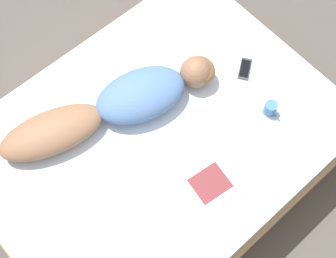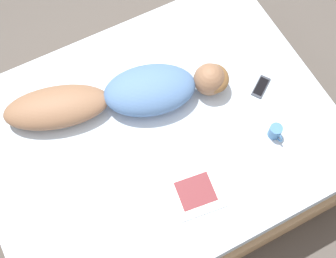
% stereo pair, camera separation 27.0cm
% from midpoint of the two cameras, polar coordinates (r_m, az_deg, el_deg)
% --- Properties ---
extents(ground_plane, '(12.00, 12.00, 0.00)m').
position_cam_midpoint_polar(ground_plane, '(3.23, 1.17, -4.15)').
color(ground_plane, '#4C4742').
extents(bed, '(1.65, 2.14, 0.51)m').
position_cam_midpoint_polar(bed, '(2.99, 1.26, -2.48)').
color(bed, tan).
rests_on(bed, ground_plane).
extents(person, '(0.62, 1.36, 0.19)m').
position_cam_midpoint_polar(person, '(2.76, -2.42, 3.93)').
color(person, brown).
rests_on(person, bed).
extents(open_magazine, '(0.57, 0.35, 0.01)m').
position_cam_midpoint_polar(open_magazine, '(2.66, 5.27, -5.44)').
color(open_magazine, white).
rests_on(open_magazine, bed).
extents(coffee_mug, '(0.11, 0.07, 0.09)m').
position_cam_midpoint_polar(coffee_mug, '(2.80, 15.67, -0.62)').
color(coffee_mug, teal).
rests_on(coffee_mug, bed).
extents(cell_phone, '(0.14, 0.17, 0.01)m').
position_cam_midpoint_polar(cell_phone, '(2.96, 13.84, 4.75)').
color(cell_phone, '#333842').
rests_on(cell_phone, bed).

